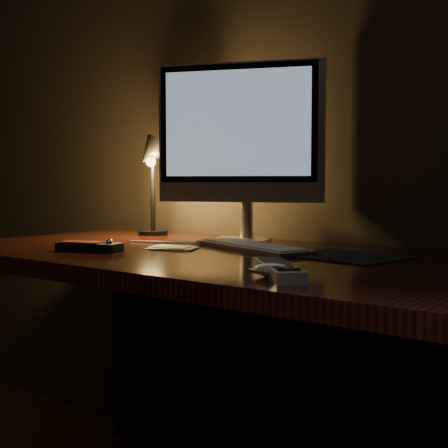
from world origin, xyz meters
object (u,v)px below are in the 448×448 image
Objects in this scene: monitor at (240,136)px; media_remote at (90,246)px; keyboard at (252,246)px; desk at (253,302)px; mouse at (275,273)px; desk_lamp at (151,168)px; tv_remote at (278,269)px.

media_remote is at bearing -132.63° from monitor.
desk is at bearing -29.41° from keyboard.
mouse is at bearing -29.57° from keyboard.
desk is 0.63m from desk_lamp.
media_remote is at bearing -143.70° from desk.
media_remote is at bearing -173.86° from mouse.
monitor reaches higher than desk.
desk_lamp reaches higher than mouse.
desk is at bearing 144.55° from mouse.
tv_remote is at bearing -28.35° from keyboard.
desk_lamp reaches higher than tv_remote.
media_remote reaches higher than tv_remote.
desk_lamp is at bearing 94.76° from media_remote.
keyboard is at bearing 130.64° from desk.
mouse is 0.62m from media_remote.
tv_remote is 0.92m from desk_lamp.
desk_lamp reaches higher than keyboard.
desk_lamp is (-0.50, 0.15, 0.35)m from desk.
tv_remote is (0.30, -0.34, 0.01)m from keyboard.
desk_lamp is at bearing 162.67° from mouse.
monitor reaches higher than desk_lamp.
mouse is at bearing -49.54° from desk.
keyboard is 2.21× the size of media_remote.
monitor reaches higher than tv_remote.
mouse is 0.56× the size of media_remote.
desk is 4.98× the size of desk_lamp.
media_remote reaches higher than mouse.
media_remote is 0.54× the size of desk_lamp.
monitor is 0.37m from keyboard.
mouse reaches higher than desk.
monitor is at bearing 133.90° from desk.
mouse is at bearing -26.53° from media_remote.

